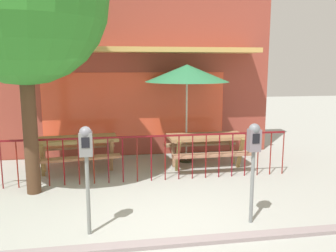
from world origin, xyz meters
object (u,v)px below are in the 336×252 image
object	(u,v)px
picnic_table_left	(77,145)
parking_meter_near	(254,147)
picnic_table_right	(206,142)
parking_meter_far	(86,152)
patio_umbrella	(187,74)

from	to	relation	value
picnic_table_left	parking_meter_near	bearing A→B (deg)	-47.89
picnic_table_right	parking_meter_far	xyz separation A→B (m)	(-2.54, -2.97, 0.60)
picnic_table_right	parking_meter_near	world-z (taller)	parking_meter_near
patio_umbrella	parking_meter_far	distance (m)	4.28
picnic_table_right	picnic_table_left	bearing A→B (deg)	176.70
picnic_table_right	parking_meter_far	distance (m)	3.95
patio_umbrella	parking_meter_near	size ratio (longest dim) A/B	1.55
picnic_table_right	patio_umbrella	world-z (taller)	patio_umbrella
picnic_table_left	parking_meter_far	bearing A→B (deg)	-82.31
picnic_table_right	parking_meter_near	size ratio (longest dim) A/B	1.18
picnic_table_right	patio_umbrella	bearing A→B (deg)	121.33
picnic_table_left	picnic_table_right	world-z (taller)	same
picnic_table_left	patio_umbrella	xyz separation A→B (m)	(2.61, 0.41, 1.57)
picnic_table_right	patio_umbrella	size ratio (longest dim) A/B	0.76
parking_meter_near	picnic_table_right	bearing A→B (deg)	87.87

